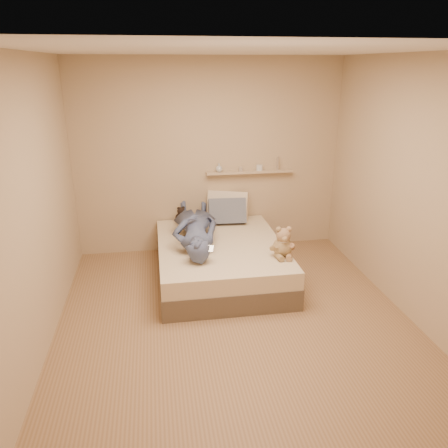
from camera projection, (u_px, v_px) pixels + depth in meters
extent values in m
plane|color=#926F4B|center=(234.00, 317.00, 4.57)|extent=(3.80, 3.80, 0.00)
plane|color=silver|center=(236.00, 50.00, 3.68)|extent=(3.80, 3.80, 0.00)
plane|color=tan|center=(209.00, 158.00, 5.89)|extent=(3.60, 0.00, 3.60)
plane|color=tan|center=(299.00, 297.00, 2.36)|extent=(3.60, 0.00, 3.60)
plane|color=tan|center=(35.00, 207.00, 3.85)|extent=(0.00, 3.80, 3.80)
plane|color=tan|center=(410.00, 190.00, 4.40)|extent=(0.00, 3.80, 3.80)
cube|color=brown|center=(220.00, 267.00, 5.39)|extent=(1.50, 1.90, 0.25)
cube|color=beige|center=(220.00, 251.00, 5.31)|extent=(1.48, 1.88, 0.20)
cube|color=silver|center=(205.00, 248.00, 4.71)|extent=(0.20, 0.14, 0.06)
cube|color=black|center=(205.00, 247.00, 4.70)|extent=(0.11, 0.07, 0.03)
sphere|color=#9C8155|center=(283.00, 247.00, 4.89)|extent=(0.22, 0.22, 0.22)
sphere|color=#9A7E54|center=(284.00, 235.00, 4.82)|extent=(0.16, 0.16, 0.16)
sphere|color=#937750|center=(279.00, 229.00, 4.79)|extent=(0.06, 0.06, 0.06)
sphere|color=tan|center=(289.00, 229.00, 4.80)|extent=(0.06, 0.06, 0.06)
sphere|color=#997A54|center=(285.00, 239.00, 4.76)|extent=(0.07, 0.07, 0.07)
cylinder|color=#95794F|center=(274.00, 247.00, 4.85)|extent=(0.09, 0.15, 0.12)
cylinder|color=#9B7152|center=(292.00, 247.00, 4.87)|extent=(0.11, 0.15, 0.12)
cylinder|color=olive|center=(279.00, 257.00, 4.82)|extent=(0.09, 0.15, 0.07)
cylinder|color=#95724F|center=(289.00, 257.00, 4.83)|extent=(0.11, 0.16, 0.07)
cylinder|color=beige|center=(283.00, 241.00, 4.84)|extent=(0.12, 0.12, 0.02)
sphere|color=black|center=(181.00, 218.00, 5.90)|extent=(0.16, 0.16, 0.16)
sphere|color=black|center=(181.00, 211.00, 5.86)|extent=(0.11, 0.11, 0.11)
sphere|color=black|center=(179.00, 208.00, 5.83)|extent=(0.04, 0.04, 0.04)
sphere|color=black|center=(183.00, 208.00, 5.86)|extent=(0.04, 0.04, 0.04)
cube|color=beige|center=(228.00, 206.00, 6.01)|extent=(0.61, 0.44, 0.43)
cube|color=slate|center=(227.00, 211.00, 5.89)|extent=(0.52, 0.30, 0.37)
imported|color=#444F6B|center=(195.00, 227.00, 5.29)|extent=(0.64, 1.54, 0.36)
cube|color=tan|center=(250.00, 172.00, 5.98)|extent=(1.20, 0.12, 0.03)
imported|color=silver|center=(219.00, 168.00, 5.89)|extent=(0.10, 0.10, 0.12)
cylinder|color=#BDAFA2|center=(241.00, 169.00, 5.95)|extent=(0.06, 0.06, 0.06)
cylinder|color=silver|center=(259.00, 168.00, 5.98)|extent=(0.09, 0.09, 0.07)
cylinder|color=silver|center=(278.00, 163.00, 6.00)|extent=(0.03, 0.03, 0.18)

